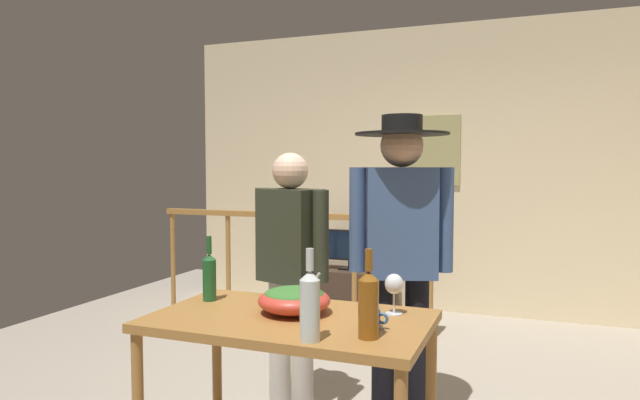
% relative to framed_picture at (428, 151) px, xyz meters
% --- Properties ---
extents(back_wall, '(5.65, 0.10, 2.81)m').
position_rel_framed_picture_xyz_m(back_wall, '(0.27, 0.06, -0.19)').
color(back_wall, beige).
rests_on(back_wall, ground_plane).
extents(framed_picture, '(0.62, 0.03, 0.68)m').
position_rel_framed_picture_xyz_m(framed_picture, '(0.00, 0.00, 0.00)').
color(framed_picture, '#9C965F').
extents(stair_railing, '(2.56, 0.10, 1.08)m').
position_rel_framed_picture_xyz_m(stair_railing, '(-0.61, -0.99, -0.93)').
color(stair_railing, '#9E6B33').
rests_on(stair_railing, ground_plane).
extents(tv_console, '(0.90, 0.40, 0.41)m').
position_rel_framed_picture_xyz_m(tv_console, '(-0.71, -0.29, -1.39)').
color(tv_console, '#38281E').
rests_on(tv_console, ground_plane).
extents(flat_screen_tv, '(0.55, 0.12, 0.40)m').
position_rel_framed_picture_xyz_m(flat_screen_tv, '(-0.71, -0.32, -0.94)').
color(flat_screen_tv, black).
rests_on(flat_screen_tv, tv_console).
extents(serving_table, '(1.22, 0.72, 0.78)m').
position_rel_framed_picture_xyz_m(serving_table, '(-0.02, -3.30, -0.90)').
color(serving_table, '#9E6B33').
rests_on(serving_table, ground_plane).
extents(salad_bowl, '(0.33, 0.33, 0.19)m').
position_rel_framed_picture_xyz_m(salad_bowl, '(-0.02, -3.25, -0.75)').
color(salad_bowl, '#CC3D2D').
rests_on(salad_bowl, serving_table).
extents(wine_glass, '(0.08, 0.08, 0.18)m').
position_rel_framed_picture_xyz_m(wine_glass, '(0.40, -3.11, -0.69)').
color(wine_glass, silver).
rests_on(wine_glass, serving_table).
extents(wine_bottle_green, '(0.07, 0.07, 0.32)m').
position_rel_framed_picture_xyz_m(wine_bottle_green, '(-0.51, -3.18, -0.69)').
color(wine_bottle_green, '#1E5628').
rests_on(wine_bottle_green, serving_table).
extents(wine_bottle_amber, '(0.08, 0.08, 0.35)m').
position_rel_framed_picture_xyz_m(wine_bottle_amber, '(0.39, -3.48, -0.68)').
color(wine_bottle_amber, brown).
rests_on(wine_bottle_amber, serving_table).
extents(wine_bottle_clear, '(0.08, 0.08, 0.35)m').
position_rel_framed_picture_xyz_m(wine_bottle_clear, '(0.19, -3.59, -0.67)').
color(wine_bottle_clear, silver).
rests_on(wine_bottle_clear, serving_table).
extents(mug_blue, '(0.13, 0.09, 0.08)m').
position_rel_framed_picture_xyz_m(mug_blue, '(0.36, -3.35, -0.77)').
color(mug_blue, '#3866B2').
rests_on(mug_blue, serving_table).
extents(person_standing_left, '(0.53, 0.32, 1.52)m').
position_rel_framed_picture_xyz_m(person_standing_left, '(-0.35, -2.56, -0.71)').
color(person_standing_left, beige).
rests_on(person_standing_left, ground_plane).
extents(person_standing_right, '(0.54, 0.50, 1.71)m').
position_rel_framed_picture_xyz_m(person_standing_right, '(0.31, -2.56, -0.56)').
color(person_standing_right, black).
rests_on(person_standing_right, ground_plane).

